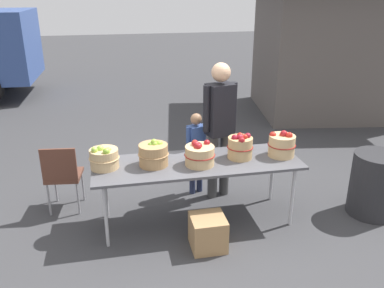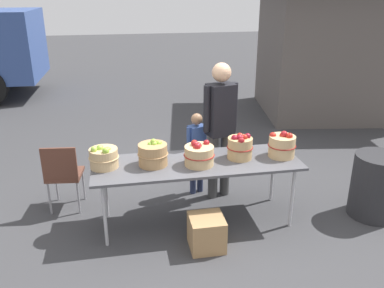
{
  "view_description": "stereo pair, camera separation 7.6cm",
  "coord_description": "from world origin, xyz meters",
  "px_view_note": "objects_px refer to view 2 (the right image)",
  "views": [
    {
      "loc": [
        -0.88,
        -3.98,
        2.57
      ],
      "look_at": [
        0.0,
        0.3,
        0.85
      ],
      "focal_mm": 37.64,
      "sensor_mm": 36.0,
      "label": 1
    },
    {
      "loc": [
        -0.8,
        -3.99,
        2.57
      ],
      "look_at": [
        0.0,
        0.3,
        0.85
      ],
      "focal_mm": 37.64,
      "sensor_mm": 36.0,
      "label": 2
    }
  ],
  "objects_px": {
    "apple_basket_red_0": "(199,155)",
    "vendor_adult": "(220,121)",
    "market_table": "(197,165)",
    "trash_barrel": "(376,186)",
    "folding_chair": "(63,172)",
    "apple_basket_green_1": "(153,154)",
    "apple_basket_red_1": "(240,147)",
    "produce_crate": "(207,232)",
    "child_customer": "(197,147)",
    "apple_basket_red_2": "(282,145)",
    "apple_basket_green_0": "(104,157)"
  },
  "relations": [
    {
      "from": "apple_basket_red_0",
      "to": "apple_basket_red_1",
      "type": "xyz_separation_m",
      "value": [
        0.49,
        0.09,
        0.02
      ]
    },
    {
      "from": "child_customer",
      "to": "folding_chair",
      "type": "xyz_separation_m",
      "value": [
        -1.65,
        -0.15,
        -0.14
      ]
    },
    {
      "from": "apple_basket_red_2",
      "to": "trash_barrel",
      "type": "xyz_separation_m",
      "value": [
        1.12,
        -0.24,
        -0.5
      ]
    },
    {
      "from": "vendor_adult",
      "to": "market_table",
      "type": "bearing_deg",
      "value": 38.84
    },
    {
      "from": "market_table",
      "to": "apple_basket_red_2",
      "type": "height_order",
      "value": "apple_basket_red_2"
    },
    {
      "from": "apple_basket_red_0",
      "to": "apple_basket_red_2",
      "type": "xyz_separation_m",
      "value": [
        0.97,
        0.06,
        0.01
      ]
    },
    {
      "from": "apple_basket_green_1",
      "to": "produce_crate",
      "type": "distance_m",
      "value": 1.01
    },
    {
      "from": "market_table",
      "to": "apple_basket_red_2",
      "type": "relative_size",
      "value": 7.21
    },
    {
      "from": "folding_chair",
      "to": "apple_basket_green_1",
      "type": "bearing_deg",
      "value": 159.99
    },
    {
      "from": "produce_crate",
      "to": "trash_barrel",
      "type": "bearing_deg",
      "value": 7.43
    },
    {
      "from": "vendor_adult",
      "to": "trash_barrel",
      "type": "relative_size",
      "value": 2.28
    },
    {
      "from": "apple_basket_red_0",
      "to": "vendor_adult",
      "type": "bearing_deg",
      "value": 57.83
    },
    {
      "from": "child_customer",
      "to": "apple_basket_red_1",
      "type": "bearing_deg",
      "value": 97.81
    },
    {
      "from": "market_table",
      "to": "child_customer",
      "type": "bearing_deg",
      "value": 79.04
    },
    {
      "from": "apple_basket_green_0",
      "to": "child_customer",
      "type": "relative_size",
      "value": 0.3
    },
    {
      "from": "apple_basket_red_0",
      "to": "child_customer",
      "type": "height_order",
      "value": "child_customer"
    },
    {
      "from": "market_table",
      "to": "apple_basket_red_0",
      "type": "xyz_separation_m",
      "value": [
        0.01,
        -0.07,
        0.16
      ]
    },
    {
      "from": "child_customer",
      "to": "apple_basket_red_0",
      "type": "bearing_deg",
      "value": 60.1
    },
    {
      "from": "apple_basket_green_1",
      "to": "vendor_adult",
      "type": "relative_size",
      "value": 0.19
    },
    {
      "from": "trash_barrel",
      "to": "produce_crate",
      "type": "xyz_separation_m",
      "value": [
        -2.1,
        -0.27,
        -0.2
      ]
    },
    {
      "from": "apple_basket_green_0",
      "to": "apple_basket_red_1",
      "type": "xyz_separation_m",
      "value": [
        1.5,
        -0.04,
        0.02
      ]
    },
    {
      "from": "child_customer",
      "to": "produce_crate",
      "type": "xyz_separation_m",
      "value": [
        -0.13,
        -1.22,
        -0.47
      ]
    },
    {
      "from": "vendor_adult",
      "to": "apple_basket_red_1",
      "type": "bearing_deg",
      "value": 84.73
    },
    {
      "from": "market_table",
      "to": "vendor_adult",
      "type": "xyz_separation_m",
      "value": [
        0.4,
        0.56,
        0.31
      ]
    },
    {
      "from": "apple_basket_green_0",
      "to": "child_customer",
      "type": "distance_m",
      "value": 1.33
    },
    {
      "from": "apple_basket_red_1",
      "to": "folding_chair",
      "type": "height_order",
      "value": "apple_basket_red_1"
    },
    {
      "from": "apple_basket_red_0",
      "to": "apple_basket_red_1",
      "type": "distance_m",
      "value": 0.5
    },
    {
      "from": "apple_basket_green_1",
      "to": "folding_chair",
      "type": "distance_m",
      "value": 1.22
    },
    {
      "from": "apple_basket_green_1",
      "to": "apple_basket_red_2",
      "type": "xyz_separation_m",
      "value": [
        1.46,
        -0.03,
        0.01
      ]
    },
    {
      "from": "apple_basket_red_2",
      "to": "vendor_adult",
      "type": "distance_m",
      "value": 0.82
    },
    {
      "from": "apple_basket_red_1",
      "to": "trash_barrel",
      "type": "relative_size",
      "value": 0.39
    },
    {
      "from": "market_table",
      "to": "apple_basket_red_1",
      "type": "distance_m",
      "value": 0.53
    },
    {
      "from": "apple_basket_green_1",
      "to": "child_customer",
      "type": "relative_size",
      "value": 0.3
    },
    {
      "from": "folding_chair",
      "to": "trash_barrel",
      "type": "distance_m",
      "value": 3.71
    },
    {
      "from": "apple_basket_red_2",
      "to": "trash_barrel",
      "type": "relative_size",
      "value": 0.42
    },
    {
      "from": "apple_basket_green_1",
      "to": "apple_basket_red_0",
      "type": "distance_m",
      "value": 0.5
    },
    {
      "from": "market_table",
      "to": "trash_barrel",
      "type": "xyz_separation_m",
      "value": [
        2.1,
        -0.25,
        -0.33
      ]
    },
    {
      "from": "market_table",
      "to": "apple_basket_red_2",
      "type": "distance_m",
      "value": 1.0
    },
    {
      "from": "apple_basket_green_1",
      "to": "child_customer",
      "type": "xyz_separation_m",
      "value": [
        0.62,
        0.67,
        -0.23
      ]
    },
    {
      "from": "apple_basket_red_0",
      "to": "vendor_adult",
      "type": "relative_size",
      "value": 0.19
    },
    {
      "from": "market_table",
      "to": "apple_basket_red_1",
      "type": "xyz_separation_m",
      "value": [
        0.5,
        0.02,
        0.18
      ]
    },
    {
      "from": "apple_basket_red_1",
      "to": "child_customer",
      "type": "xyz_separation_m",
      "value": [
        -0.36,
        0.67,
        -0.24
      ]
    },
    {
      "from": "apple_basket_red_0",
      "to": "produce_crate",
      "type": "height_order",
      "value": "apple_basket_red_0"
    },
    {
      "from": "apple_basket_red_1",
      "to": "produce_crate",
      "type": "relative_size",
      "value": 0.84
    },
    {
      "from": "market_table",
      "to": "vendor_adult",
      "type": "relative_size",
      "value": 1.32
    },
    {
      "from": "apple_basket_green_1",
      "to": "produce_crate",
      "type": "relative_size",
      "value": 0.94
    },
    {
      "from": "market_table",
      "to": "apple_basket_red_2",
      "type": "xyz_separation_m",
      "value": [
        0.98,
        -0.01,
        0.17
      ]
    },
    {
      "from": "apple_basket_green_0",
      "to": "vendor_adult",
      "type": "height_order",
      "value": "vendor_adult"
    },
    {
      "from": "market_table",
      "to": "apple_basket_red_0",
      "type": "height_order",
      "value": "apple_basket_red_0"
    },
    {
      "from": "market_table",
      "to": "trash_barrel",
      "type": "height_order",
      "value": "trash_barrel"
    }
  ]
}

